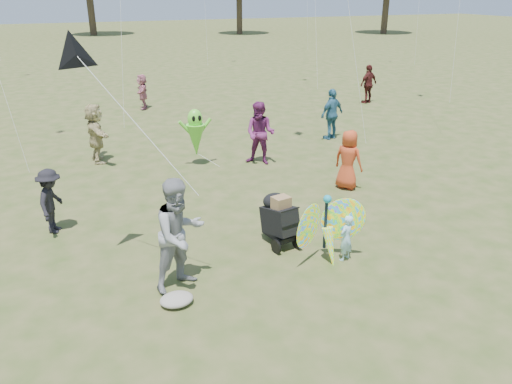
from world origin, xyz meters
TOP-DOWN VIEW (x-y plane):
  - ground at (0.00, 0.00)m, footprint 160.00×160.00m
  - child_girl at (1.10, 0.03)m, footprint 0.41×0.35m
  - adult_man at (-2.12, 0.37)m, footprint 1.22×1.09m
  - grey_bag at (-2.37, -0.17)m, footprint 0.58×0.47m
  - crowd_a at (3.21, 3.32)m, footprint 0.84×0.93m
  - crowd_b at (-4.15, 3.57)m, footprint 0.84×1.07m
  - crowd_c at (5.26, 7.62)m, footprint 1.13×0.74m
  - crowd_d at (-2.71, 8.17)m, footprint 0.63×1.72m
  - crowd_e at (1.86, 6.08)m, footprint 1.17×1.15m
  - crowd_h at (9.94, 12.20)m, footprint 1.11×0.68m
  - crowd_j at (0.02, 15.08)m, footprint 0.72×1.47m
  - jogging_stroller at (0.18, 1.18)m, footprint 0.62×1.10m
  - butterfly_kite at (0.72, 0.12)m, footprint 1.74×0.75m
  - delta_kite_rig at (-3.34, 1.65)m, footprint 2.10×1.52m
  - alien_kite at (0.01, 6.65)m, footprint 1.12×0.69m

SIDE VIEW (x-z plane):
  - ground at x=0.00m, z-range 0.00..0.00m
  - grey_bag at x=-2.37m, z-range 0.00..0.18m
  - child_girl at x=1.10m, z-range 0.00..0.96m
  - jogging_stroller at x=0.18m, z-range 0.07..1.16m
  - butterfly_kite at x=0.72m, z-range -0.12..1.48m
  - crowd_b at x=-4.15m, z-range 0.00..1.46m
  - crowd_j at x=0.02m, z-range 0.00..1.52m
  - crowd_a at x=3.21m, z-range 0.00..1.60m
  - crowd_h at x=9.94m, z-range 0.00..1.76m
  - crowd_c at x=5.26m, z-range 0.00..1.79m
  - crowd_d at x=-2.71m, z-range 0.00..1.82m
  - crowd_e at x=1.86m, z-range 0.00..1.91m
  - alien_kite at x=0.01m, z-range 0.10..1.84m
  - adult_man at x=-2.12m, z-range 0.00..2.06m
  - delta_kite_rig at x=-3.34m, z-range 2.60..5.33m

